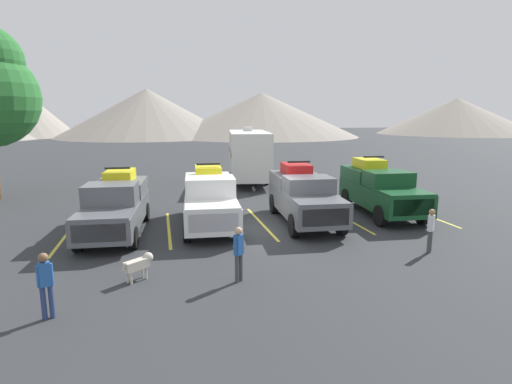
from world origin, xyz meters
name	(u,v)px	position (x,y,z in m)	size (l,w,h in m)	color
ground_plane	(267,229)	(0.00, 0.00, 0.00)	(240.00, 240.00, 0.00)	#2D3033
pickup_truck_a	(116,204)	(-5.99, 0.98, 1.15)	(2.50, 5.95, 2.54)	#595B60
pickup_truck_b	(210,198)	(-2.21, 1.21, 1.18)	(2.56, 5.98, 2.57)	white
pickup_truck_c	(303,195)	(1.86, 0.84, 1.20)	(2.57, 5.94, 2.61)	#595B60
pickup_truck_d	(380,188)	(5.92, 1.44, 1.22)	(2.56, 5.86, 2.68)	#144723
lot_stripe_a	(66,235)	(-7.93, 0.99, 0.00)	(0.12, 5.50, 0.01)	gold
lot_stripe_b	(169,229)	(-3.96, 0.99, 0.00)	(0.12, 5.50, 0.01)	gold
lot_stripe_c	(261,223)	(0.00, 0.99, 0.00)	(0.12, 5.50, 0.01)	gold
lot_stripe_d	(345,218)	(3.96, 0.99, 0.00)	(0.12, 5.50, 0.01)	gold
lot_stripe_e	(421,213)	(7.93, 0.99, 0.00)	(0.12, 5.50, 0.01)	gold
camper_trailer_a	(249,154)	(1.74, 11.56, 2.02)	(3.56, 8.54, 3.83)	white
person_a	(431,228)	(4.69, -4.08, 0.88)	(0.29, 0.28, 1.54)	#3F3F42
person_b	(45,281)	(-6.86, -6.09, 0.92)	(0.34, 0.25, 1.60)	navy
person_c	(239,250)	(-2.15, -5.01, 0.92)	(0.30, 0.29, 1.60)	#3F3F42
dog	(140,263)	(-4.87, -4.23, 0.50)	(0.85, 0.72, 0.74)	beige
mountain_ridge	(140,110)	(-7.83, 74.59, 5.67)	(153.05, 45.97, 13.70)	gray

